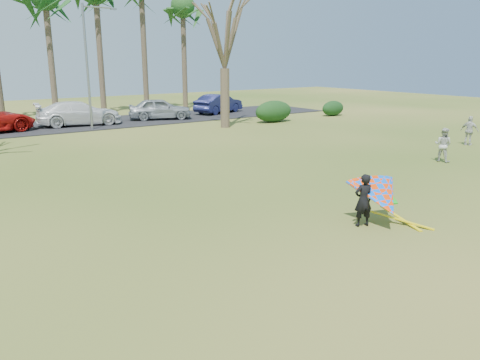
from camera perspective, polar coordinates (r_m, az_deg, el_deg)
ground at (r=12.80m, az=5.19°, el=-6.62°), size 100.00×100.00×0.00m
parking_strip at (r=35.23m, az=-22.20°, el=6.01°), size 46.00×7.00×0.06m
palm_9 at (r=45.82m, az=-7.00°, el=20.16°), size 4.84×4.84×10.84m
bare_tree_right at (r=32.43m, az=-1.91°, el=18.00°), size 6.27×6.27×9.21m
streetlight at (r=32.61m, az=-17.91°, el=13.62°), size 2.28×0.18×8.00m
hedge_near at (r=35.42m, az=4.12°, el=8.34°), size 3.20×1.45×1.60m
hedge_far at (r=40.10m, az=11.26°, el=8.57°), size 2.23×1.05×1.24m
car_3 at (r=35.14m, az=-19.03°, el=7.70°), size 6.03×3.11×1.67m
car_4 at (r=37.06m, az=-9.74°, el=8.56°), size 5.14×3.51×1.62m
car_5 at (r=40.91m, az=-2.62°, el=9.29°), size 5.18×3.30×1.61m
pedestrian_a at (r=23.45m, az=23.51°, el=3.95°), size 0.75×0.87×1.57m
pedestrian_b at (r=28.60m, az=26.19°, el=5.41°), size 0.56×0.99×1.60m
kite_flyer at (r=13.73m, az=16.68°, el=-2.01°), size 2.13×2.39×2.02m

